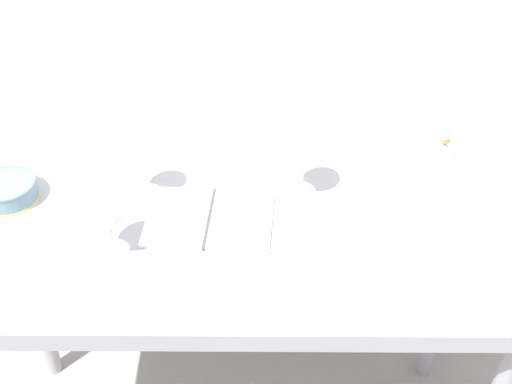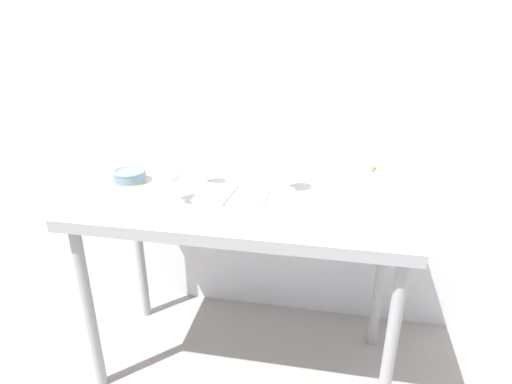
{
  "view_description": "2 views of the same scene",
  "coord_description": "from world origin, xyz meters",
  "px_view_note": "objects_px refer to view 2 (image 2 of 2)",
  "views": [
    {
      "loc": [
        0.07,
        -1.27,
        2.04
      ],
      "look_at": [
        0.06,
        0.01,
        1.0
      ],
      "focal_mm": 49.88,
      "sensor_mm": 36.0,
      "label": 1
    },
    {
      "loc": [
        0.37,
        -1.65,
        1.66
      ],
      "look_at": [
        0.07,
        -0.04,
        0.96
      ],
      "focal_mm": 30.65,
      "sensor_mm": 36.0,
      "label": 2
    }
  ],
  "objects_px": {
    "wine_glass_far_left": "(202,162)",
    "open_notebook": "(232,195)",
    "wine_glass_near_left": "(174,174)",
    "decanter_funnel": "(372,178)",
    "tasting_sheet_upper": "(308,206)",
    "tasting_bowl": "(130,175)",
    "wine_glass_far_right": "(288,164)"
  },
  "relations": [
    {
      "from": "wine_glass_far_left",
      "to": "open_notebook",
      "type": "height_order",
      "value": "wine_glass_far_left"
    },
    {
      "from": "wine_glass_near_left",
      "to": "decanter_funnel",
      "type": "height_order",
      "value": "wine_glass_near_left"
    },
    {
      "from": "wine_glass_far_left",
      "to": "open_notebook",
      "type": "bearing_deg",
      "value": -32.5
    },
    {
      "from": "open_notebook",
      "to": "tasting_sheet_upper",
      "type": "height_order",
      "value": "open_notebook"
    },
    {
      "from": "tasting_sheet_upper",
      "to": "decanter_funnel",
      "type": "height_order",
      "value": "decanter_funnel"
    },
    {
      "from": "wine_glass_near_left",
      "to": "open_notebook",
      "type": "distance_m",
      "value": 0.27
    },
    {
      "from": "wine_glass_far_left",
      "to": "tasting_bowl",
      "type": "distance_m",
      "value": 0.35
    },
    {
      "from": "wine_glass_near_left",
      "to": "open_notebook",
      "type": "height_order",
      "value": "wine_glass_near_left"
    },
    {
      "from": "wine_glass_far_left",
      "to": "decanter_funnel",
      "type": "relative_size",
      "value": 1.18
    },
    {
      "from": "wine_glass_near_left",
      "to": "wine_glass_far_right",
      "type": "xyz_separation_m",
      "value": [
        0.44,
        0.22,
        -0.01
      ]
    },
    {
      "from": "wine_glass_near_left",
      "to": "wine_glass_far_right",
      "type": "relative_size",
      "value": 1.04
    },
    {
      "from": "wine_glass_near_left",
      "to": "wine_glass_far_left",
      "type": "height_order",
      "value": "wine_glass_near_left"
    },
    {
      "from": "wine_glass_far_right",
      "to": "open_notebook",
      "type": "bearing_deg",
      "value": -154.06
    },
    {
      "from": "wine_glass_near_left",
      "to": "wine_glass_far_right",
      "type": "distance_m",
      "value": 0.49
    },
    {
      "from": "wine_glass_near_left",
      "to": "decanter_funnel",
      "type": "bearing_deg",
      "value": 21.35
    },
    {
      "from": "wine_glass_far_right",
      "to": "tasting_bowl",
      "type": "height_order",
      "value": "wine_glass_far_right"
    },
    {
      "from": "open_notebook",
      "to": "tasting_sheet_upper",
      "type": "relative_size",
      "value": 1.39
    },
    {
      "from": "wine_glass_far_right",
      "to": "tasting_sheet_upper",
      "type": "relative_size",
      "value": 0.77
    },
    {
      "from": "tasting_sheet_upper",
      "to": "tasting_bowl",
      "type": "height_order",
      "value": "tasting_bowl"
    },
    {
      "from": "wine_glass_near_left",
      "to": "tasting_bowl",
      "type": "distance_m",
      "value": 0.36
    },
    {
      "from": "open_notebook",
      "to": "wine_glass_near_left",
      "type": "bearing_deg",
      "value": -148.61
    },
    {
      "from": "wine_glass_far_right",
      "to": "tasting_bowl",
      "type": "bearing_deg",
      "value": -177.5
    },
    {
      "from": "wine_glass_near_left",
      "to": "decanter_funnel",
      "type": "distance_m",
      "value": 0.87
    },
    {
      "from": "decanter_funnel",
      "to": "tasting_sheet_upper",
      "type": "bearing_deg",
      "value": -136.87
    },
    {
      "from": "wine_glass_near_left",
      "to": "wine_glass_far_right",
      "type": "height_order",
      "value": "wine_glass_near_left"
    },
    {
      "from": "open_notebook",
      "to": "decanter_funnel",
      "type": "relative_size",
      "value": 2.34
    },
    {
      "from": "wine_glass_far_right",
      "to": "tasting_bowl",
      "type": "distance_m",
      "value": 0.74
    },
    {
      "from": "wine_glass_far_right",
      "to": "decanter_funnel",
      "type": "distance_m",
      "value": 0.39
    },
    {
      "from": "open_notebook",
      "to": "decanter_funnel",
      "type": "distance_m",
      "value": 0.63
    },
    {
      "from": "tasting_bowl",
      "to": "wine_glass_far_left",
      "type": "bearing_deg",
      "value": 4.08
    },
    {
      "from": "wine_glass_near_left",
      "to": "wine_glass_far_left",
      "type": "xyz_separation_m",
      "value": [
        0.05,
        0.21,
        -0.02
      ]
    },
    {
      "from": "wine_glass_far_left",
      "to": "tasting_bowl",
      "type": "xyz_separation_m",
      "value": [
        -0.34,
        -0.02,
        -0.08
      ]
    }
  ]
}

